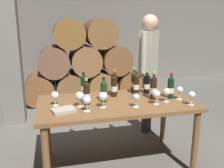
{
  "coord_description": "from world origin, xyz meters",
  "views": [
    {
      "loc": [
        -0.66,
        -2.5,
        1.61
      ],
      "look_at": [
        0.0,
        0.2,
        0.91
      ],
      "focal_mm": 39.46,
      "sensor_mm": 36.0,
      "label": 1
    }
  ],
  "objects_px": {
    "wine_glass_5": "(80,96)",
    "wine_bottle_4": "(171,87)",
    "wine_glass_1": "(87,101)",
    "wine_bottle_6": "(136,84)",
    "sommelier_presenting": "(149,63)",
    "dining_table": "(116,109)",
    "wine_glass_4": "(167,92)",
    "wine_glass_2": "(192,95)",
    "wine_bottle_8": "(114,84)",
    "wine_bottle_1": "(87,93)",
    "wine_glass_0": "(55,96)",
    "wine_bottle_2": "(153,88)",
    "wine_bottle_9": "(147,84)",
    "wine_glass_8": "(103,97)",
    "tasting_notebook": "(63,110)",
    "wine_bottle_5": "(134,81)",
    "wine_glass_3": "(136,98)",
    "wine_glass_7": "(180,90)",
    "wine_bottle_0": "(114,86)",
    "wine_bottle_7": "(104,91)",
    "wine_glass_6": "(156,94)"
  },
  "relations": [
    {
      "from": "wine_bottle_2",
      "to": "wine_glass_1",
      "type": "xyz_separation_m",
      "value": [
        -0.79,
        -0.21,
        -0.03
      ]
    },
    {
      "from": "wine_glass_3",
      "to": "wine_bottle_9",
      "type": "bearing_deg",
      "value": 56.8
    },
    {
      "from": "dining_table",
      "to": "wine_glass_4",
      "type": "xyz_separation_m",
      "value": [
        0.53,
        -0.14,
        0.2
      ]
    },
    {
      "from": "wine_glass_5",
      "to": "wine_glass_6",
      "type": "xyz_separation_m",
      "value": [
        0.79,
        -0.12,
        -0.0
      ]
    },
    {
      "from": "wine_glass_3",
      "to": "wine_glass_7",
      "type": "xyz_separation_m",
      "value": [
        0.56,
        0.13,
        0.0
      ]
    },
    {
      "from": "wine_bottle_1",
      "to": "wine_glass_8",
      "type": "height_order",
      "value": "wine_bottle_1"
    },
    {
      "from": "tasting_notebook",
      "to": "wine_bottle_1",
      "type": "bearing_deg",
      "value": 17.75
    },
    {
      "from": "wine_bottle_8",
      "to": "wine_glass_1",
      "type": "relative_size",
      "value": 1.9
    },
    {
      "from": "wine_bottle_8",
      "to": "wine_glass_0",
      "type": "xyz_separation_m",
      "value": [
        -0.71,
        -0.27,
        -0.02
      ]
    },
    {
      "from": "wine_bottle_4",
      "to": "wine_bottle_2",
      "type": "bearing_deg",
      "value": 176.74
    },
    {
      "from": "wine_bottle_1",
      "to": "wine_glass_2",
      "type": "height_order",
      "value": "wine_bottle_1"
    },
    {
      "from": "wine_glass_5",
      "to": "wine_bottle_4",
      "type": "bearing_deg",
      "value": 2.54
    },
    {
      "from": "wine_bottle_0",
      "to": "wine_bottle_7",
      "type": "distance_m",
      "value": 0.23
    },
    {
      "from": "dining_table",
      "to": "wine_glass_6",
      "type": "xyz_separation_m",
      "value": [
        0.39,
        -0.19,
        0.2
      ]
    },
    {
      "from": "wine_bottle_2",
      "to": "wine_bottle_6",
      "type": "relative_size",
      "value": 1.09
    },
    {
      "from": "wine_bottle_2",
      "to": "wine_bottle_6",
      "type": "height_order",
      "value": "wine_bottle_2"
    },
    {
      "from": "wine_bottle_5",
      "to": "wine_glass_7",
      "type": "distance_m",
      "value": 0.59
    },
    {
      "from": "wine_glass_0",
      "to": "wine_glass_6",
      "type": "height_order",
      "value": "wine_glass_6"
    },
    {
      "from": "wine_glass_5",
      "to": "wine_glass_8",
      "type": "height_order",
      "value": "wine_glass_8"
    },
    {
      "from": "wine_bottle_5",
      "to": "wine_bottle_8",
      "type": "height_order",
      "value": "wine_bottle_5"
    },
    {
      "from": "wine_bottle_6",
      "to": "sommelier_presenting",
      "type": "bearing_deg",
      "value": 55.2
    },
    {
      "from": "tasting_notebook",
      "to": "wine_glass_5",
      "type": "bearing_deg",
      "value": 14.83
    },
    {
      "from": "sommelier_presenting",
      "to": "wine_glass_2",
      "type": "bearing_deg",
      "value": -86.58
    },
    {
      "from": "wine_bottle_4",
      "to": "wine_bottle_9",
      "type": "relative_size",
      "value": 1.06
    },
    {
      "from": "wine_bottle_4",
      "to": "wine_glass_1",
      "type": "xyz_separation_m",
      "value": [
        -0.99,
        -0.2,
        -0.02
      ]
    },
    {
      "from": "wine_bottle_4",
      "to": "wine_bottle_6",
      "type": "height_order",
      "value": "wine_bottle_4"
    },
    {
      "from": "dining_table",
      "to": "wine_glass_1",
      "type": "height_order",
      "value": "wine_glass_1"
    },
    {
      "from": "wine_glass_8",
      "to": "tasting_notebook",
      "type": "height_order",
      "value": "wine_glass_8"
    },
    {
      "from": "wine_glass_1",
      "to": "wine_glass_2",
      "type": "xyz_separation_m",
      "value": [
        1.09,
        -0.08,
        -0.0
      ]
    },
    {
      "from": "wine_bottle_6",
      "to": "wine_glass_7",
      "type": "xyz_separation_m",
      "value": [
        0.41,
        -0.32,
        -0.02
      ]
    },
    {
      "from": "wine_glass_0",
      "to": "wine_glass_2",
      "type": "height_order",
      "value": "wine_glass_0"
    },
    {
      "from": "wine_glass_5",
      "to": "wine_glass_3",
      "type": "bearing_deg",
      "value": -15.19
    },
    {
      "from": "wine_bottle_6",
      "to": "wine_bottle_8",
      "type": "xyz_separation_m",
      "value": [
        -0.25,
        0.06,
        0.0
      ]
    },
    {
      "from": "wine_glass_2",
      "to": "sommelier_presenting",
      "type": "distance_m",
      "value": 1.07
    },
    {
      "from": "wine_bottle_2",
      "to": "wine_bottle_7",
      "type": "relative_size",
      "value": 1.17
    },
    {
      "from": "wine_glass_7",
      "to": "wine_bottle_1",
      "type": "bearing_deg",
      "value": 175.41
    },
    {
      "from": "sommelier_presenting",
      "to": "wine_bottle_9",
      "type": "bearing_deg",
      "value": -113.49
    },
    {
      "from": "wine_bottle_6",
      "to": "wine_bottle_8",
      "type": "distance_m",
      "value": 0.26
    },
    {
      "from": "wine_glass_1",
      "to": "wine_bottle_4",
      "type": "bearing_deg",
      "value": 11.41
    },
    {
      "from": "wine_glass_1",
      "to": "wine_glass_5",
      "type": "height_order",
      "value": "wine_glass_5"
    },
    {
      "from": "dining_table",
      "to": "wine_glass_6",
      "type": "height_order",
      "value": "wine_glass_6"
    },
    {
      "from": "wine_bottle_1",
      "to": "wine_bottle_6",
      "type": "xyz_separation_m",
      "value": [
        0.64,
        0.24,
        0.0
      ]
    },
    {
      "from": "wine_bottle_8",
      "to": "wine_glass_2",
      "type": "distance_m",
      "value": 0.91
    },
    {
      "from": "wine_glass_2",
      "to": "wine_bottle_0",
      "type": "bearing_deg",
      "value": 144.83
    },
    {
      "from": "wine_glass_2",
      "to": "wine_bottle_1",
      "type": "bearing_deg",
      "value": 164.45
    },
    {
      "from": "wine_bottle_2",
      "to": "wine_glass_1",
      "type": "distance_m",
      "value": 0.81
    },
    {
      "from": "wine_bottle_1",
      "to": "wine_glass_0",
      "type": "bearing_deg",
      "value": 175.5
    },
    {
      "from": "wine_glass_5",
      "to": "tasting_notebook",
      "type": "relative_size",
      "value": 0.74
    },
    {
      "from": "wine_glass_6",
      "to": "wine_glass_0",
      "type": "bearing_deg",
      "value": 168.55
    },
    {
      "from": "wine_bottle_5",
      "to": "wine_glass_5",
      "type": "distance_m",
      "value": 0.83
    }
  ]
}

